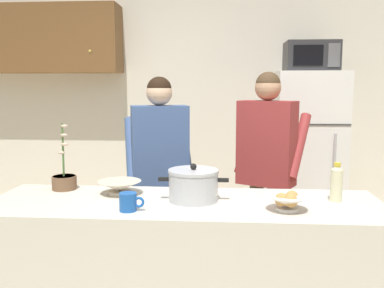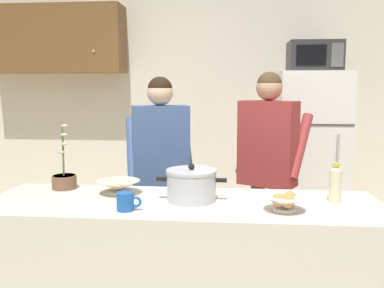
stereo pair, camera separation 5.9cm
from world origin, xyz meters
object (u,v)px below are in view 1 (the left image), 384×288
(refrigerator, at_px, (307,160))
(bottle_near_edge, at_px, (336,183))
(cooking_pot, at_px, (193,185))
(coffee_mug, at_px, (129,202))
(microwave, at_px, (311,57))
(bread_bowl, at_px, (287,201))
(empty_bowl, at_px, (120,187))
(potted_orchid, at_px, (64,179))
(person_near_pot, at_px, (160,160))
(person_by_sink, at_px, (267,154))

(refrigerator, xyz_separation_m, bottle_near_edge, (-0.19, -1.78, 0.18))
(cooking_pot, bearing_deg, coffee_mug, -145.06)
(microwave, bearing_deg, cooking_pot, -118.63)
(bread_bowl, bearing_deg, coffee_mug, -175.91)
(empty_bowl, bearing_deg, microwave, 49.77)
(potted_orchid, bearing_deg, cooking_pot, -13.76)
(microwave, relative_size, potted_orchid, 1.16)
(bottle_near_edge, bearing_deg, person_near_pot, 146.73)
(person_near_pot, distance_m, coffee_mug, 0.99)
(cooking_pot, height_order, empty_bowl, cooking_pot)
(person_by_sink, bearing_deg, cooking_pot, -118.92)
(refrigerator, xyz_separation_m, person_near_pot, (-1.29, -1.06, 0.17))
(cooking_pot, relative_size, bread_bowl, 1.80)
(microwave, relative_size, bottle_near_edge, 2.18)
(bread_bowl, xyz_separation_m, empty_bowl, (-0.94, 0.27, -0.00))
(refrigerator, relative_size, bottle_near_edge, 7.73)
(microwave, distance_m, person_by_sink, 1.29)
(person_by_sink, xyz_separation_m, bottle_near_edge, (0.30, -0.86, -0.02))
(person_near_pot, height_order, bottle_near_edge, person_near_pot)
(cooking_pot, distance_m, empty_bowl, 0.46)
(refrigerator, relative_size, bread_bowl, 7.75)
(cooking_pot, xyz_separation_m, bottle_near_edge, (0.79, 0.04, 0.02))
(empty_bowl, bearing_deg, potted_orchid, 166.05)
(person_near_pot, bearing_deg, empty_bowl, -102.27)
(microwave, distance_m, coffee_mug, 2.56)
(refrigerator, distance_m, empty_bowl, 2.24)
(bottle_near_edge, bearing_deg, microwave, 83.87)
(microwave, height_order, empty_bowl, microwave)
(person_near_pot, bearing_deg, microwave, 38.81)
(person_near_pot, distance_m, bottle_near_edge, 1.32)
(person_by_sink, relative_size, empty_bowl, 6.46)
(refrigerator, bearing_deg, bread_bowl, -103.76)
(potted_orchid, bearing_deg, empty_bowl, -13.95)
(person_by_sink, bearing_deg, bread_bowl, -90.13)
(person_near_pot, xyz_separation_m, empty_bowl, (-0.14, -0.66, -0.05))
(bottle_near_edge, bearing_deg, cooking_pot, -176.93)
(cooking_pot, distance_m, bottle_near_edge, 0.80)
(person_by_sink, bearing_deg, refrigerator, 62.23)
(microwave, relative_size, person_by_sink, 0.29)
(person_by_sink, xyz_separation_m, empty_bowl, (-0.95, -0.79, -0.08))
(refrigerator, relative_size, cooking_pot, 4.30)
(empty_bowl, height_order, potted_orchid, potted_orchid)
(person_by_sink, relative_size, cooking_pot, 4.22)
(person_by_sink, bearing_deg, potted_orchid, -152.00)
(bottle_near_edge, bearing_deg, person_by_sink, 108.94)
(cooking_pot, bearing_deg, person_near_pot, 111.79)
(person_near_pot, relative_size, cooking_pot, 4.13)
(person_near_pot, distance_m, cooking_pot, 0.82)
(person_by_sink, bearing_deg, microwave, 61.66)
(empty_bowl, xyz_separation_m, potted_orchid, (-0.37, 0.09, 0.02))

